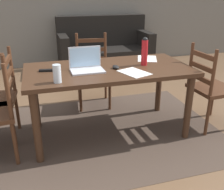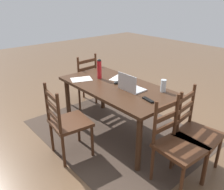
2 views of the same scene
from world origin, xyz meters
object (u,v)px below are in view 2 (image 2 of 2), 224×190
chair_far_head (67,123)px  chair_left_far (177,145)px  chair_left_near (195,133)px  drinking_glass (163,86)px  chair_right_near (82,81)px  laptop (130,86)px  water_bottle (99,68)px  tv_remote (148,100)px  dining_table (117,92)px  computer_mouse (116,82)px

chair_far_head → chair_left_far: 1.30m
chair_left_near → drinking_glass: size_ratio=5.99×
chair_right_near → laptop: laptop is taller
chair_left_far → water_bottle: (1.52, -0.17, 0.43)m
water_bottle → tv_remote: water_bottle is taller
dining_table → chair_right_near: 1.16m
water_bottle → chair_left_near: bearing=-173.8°
chair_right_near → drinking_glass: bearing=-175.5°
tv_remote → chair_left_near: bearing=121.6°
chair_right_near → drinking_glass: size_ratio=5.99×
dining_table → chair_left_far: 1.16m
chair_left_near → drinking_glass: chair_left_near is taller
chair_left_far → chair_right_near: (2.26, -0.34, 0.00)m
chair_left_far → computer_mouse: size_ratio=9.50×
laptop → drinking_glass: 0.42m
dining_table → computer_mouse: bearing=-36.0°
chair_left_near → water_bottle: water_bottle is taller
chair_left_near → tv_remote: size_ratio=5.59×
tv_remote → drinking_glass: bearing=-160.9°
dining_table → computer_mouse: computer_mouse is taller
laptop → water_bottle: (0.62, 0.02, 0.09)m
chair_far_head → chair_left_near: same height
chair_left_far → tv_remote: chair_left_far is taller
chair_left_near → tv_remote: bearing=22.3°
chair_left_far → water_bottle: 1.59m
chair_left_near → laptop: bearing=9.4°
chair_far_head → drinking_glass: 1.28m
chair_left_near → computer_mouse: bearing=5.8°
chair_far_head → laptop: (-0.24, -0.82, 0.34)m
chair_left_near → chair_right_near: size_ratio=1.00×
computer_mouse → tv_remote: 0.67m
dining_table → chair_far_head: chair_far_head is taller
chair_right_near → water_bottle: water_bottle is taller
laptop → water_bottle: water_bottle is taller
chair_right_near → computer_mouse: 1.11m
water_bottle → tv_remote: size_ratio=1.73×
dining_table → chair_right_near: (1.13, -0.17, -0.19)m
chair_left_far → water_bottle: bearing=-6.4°
chair_left_far → computer_mouse: chair_left_far is taller
chair_far_head → laptop: 0.92m
chair_far_head → water_bottle: water_bottle is taller
computer_mouse → chair_left_near: bearing=177.9°
water_bottle → computer_mouse: water_bottle is taller
chair_left_far → drinking_glass: chair_left_far is taller
chair_right_near → water_bottle: 0.87m
chair_far_head → tv_remote: chair_far_head is taller
laptop → computer_mouse: laptop is taller
chair_left_near → dining_table: bearing=8.4°
chair_far_head → water_bottle: size_ratio=3.24×
chair_far_head → computer_mouse: bearing=-86.1°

